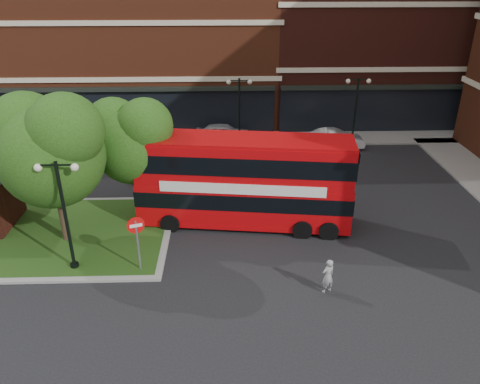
{
  "coord_description": "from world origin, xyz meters",
  "views": [
    {
      "loc": [
        1.07,
        -16.62,
        11.82
      ],
      "look_at": [
        1.7,
        3.44,
        2.0
      ],
      "focal_mm": 35.0,
      "sensor_mm": 36.0,
      "label": 1
    }
  ],
  "objects_px": {
    "car_silver": "(224,133)",
    "woman": "(328,276)",
    "bus": "(244,176)",
    "car_white": "(335,139)"
  },
  "relations": [
    {
      "from": "car_silver",
      "to": "car_white",
      "type": "bearing_deg",
      "value": -102.34
    },
    {
      "from": "woman",
      "to": "car_silver",
      "type": "relative_size",
      "value": 0.37
    },
    {
      "from": "car_silver",
      "to": "woman",
      "type": "bearing_deg",
      "value": -168.49
    },
    {
      "from": "bus",
      "to": "car_silver",
      "type": "bearing_deg",
      "value": 102.0
    },
    {
      "from": "bus",
      "to": "car_white",
      "type": "distance_m",
      "value": 12.7
    },
    {
      "from": "bus",
      "to": "car_silver",
      "type": "relative_size",
      "value": 2.6
    },
    {
      "from": "bus",
      "to": "car_silver",
      "type": "distance_m",
      "value": 12.19
    },
    {
      "from": "woman",
      "to": "car_white",
      "type": "distance_m",
      "value": 16.6
    },
    {
      "from": "woman",
      "to": "car_silver",
      "type": "distance_m",
      "value": 18.13
    },
    {
      "from": "car_silver",
      "to": "car_white",
      "type": "relative_size",
      "value": 1.01
    }
  ]
}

